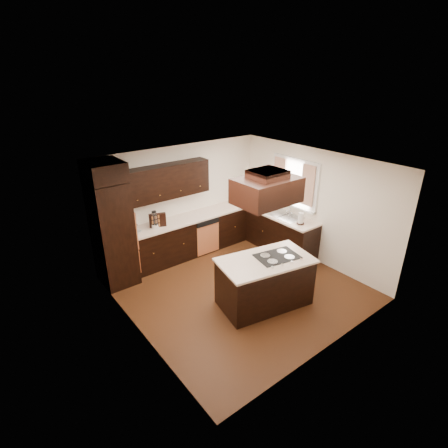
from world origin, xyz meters
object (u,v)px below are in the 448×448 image
at_px(island, 264,283).
at_px(oven_column, 113,234).
at_px(range_hood, 267,190).
at_px(spice_rack, 158,220).

bearing_deg(island, oven_column, 139.14).
bearing_deg(island, range_hood, 78.15).
height_order(oven_column, island, oven_column).
relative_size(island, spice_rack, 4.54).
xyz_separation_m(oven_column, island, (1.83, -2.37, -0.62)).
height_order(island, spice_rack, spice_rack).
distance_m(island, spice_rack, 2.64).
bearing_deg(range_hood, spice_rack, 110.58).
bearing_deg(range_hood, island, -113.34).
height_order(oven_column, range_hood, range_hood).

